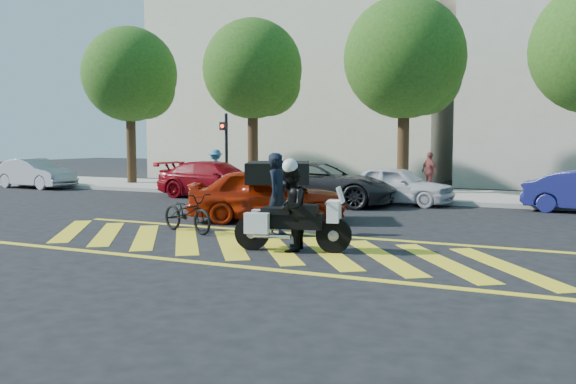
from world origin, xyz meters
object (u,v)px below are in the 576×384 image
at_px(officer_bike, 278,194).
at_px(parked_mid_left, 318,184).
at_px(parked_mid_right, 397,185).
at_px(red_convertible, 268,195).
at_px(bicycle, 187,213).
at_px(parked_far_left, 35,173).
at_px(officer_moto, 290,209).
at_px(police_motorcycle, 291,223).
at_px(parked_left, 217,180).

xyz_separation_m(officer_bike, parked_mid_left, (-1.58, 6.34, -0.23)).
bearing_deg(parked_mid_right, red_convertible, 167.97).
xyz_separation_m(bicycle, red_convertible, (0.86, 2.51, 0.25)).
height_order(red_convertible, parked_far_left, red_convertible).
bearing_deg(bicycle, parked_mid_left, 15.02).
bearing_deg(officer_moto, red_convertible, -160.15).
xyz_separation_m(officer_bike, parked_far_left, (-15.80, 7.54, -0.28)).
bearing_deg(parked_mid_left, police_motorcycle, -167.88).
xyz_separation_m(police_motorcycle, parked_left, (-7.10, 8.79, 0.12)).
bearing_deg(red_convertible, parked_mid_left, -19.12).
height_order(bicycle, red_convertible, red_convertible).
xyz_separation_m(officer_moto, parked_far_left, (-16.88, 9.22, -0.18)).
height_order(officer_bike, red_convertible, officer_bike).
bearing_deg(officer_moto, parked_far_left, -131.33).
distance_m(police_motorcycle, parked_mid_left, 8.46).
height_order(bicycle, police_motorcycle, police_motorcycle).
height_order(officer_moto, red_convertible, officer_moto).
distance_m(red_convertible, parked_mid_right, 6.05).
relative_size(bicycle, police_motorcycle, 0.77).
bearing_deg(parked_left, parked_mid_right, -83.45).
relative_size(police_motorcycle, officer_moto, 1.37).
height_order(officer_bike, parked_far_left, officer_bike).
bearing_deg(police_motorcycle, parked_left, 116.25).
height_order(bicycle, parked_far_left, parked_far_left).
bearing_deg(officer_bike, bicycle, 104.25).
bearing_deg(red_convertible, parked_mid_right, -42.55).
bearing_deg(police_motorcycle, parked_far_left, 138.67).
bearing_deg(parked_left, officer_bike, -138.56).
bearing_deg(police_motorcycle, officer_bike, 110.23).
bearing_deg(bicycle, red_convertible, 0.84).
bearing_deg(parked_mid_right, parked_far_left, 98.12).
distance_m(officer_moto, parked_far_left, 19.24).
height_order(police_motorcycle, parked_mid_right, parked_mid_right).
xyz_separation_m(police_motorcycle, parked_mid_left, (-2.68, 8.03, 0.16)).
relative_size(red_convertible, parked_far_left, 1.05).
bearing_deg(officer_bike, parked_mid_left, 15.56).
height_order(officer_bike, parked_mid_left, officer_bike).
bearing_deg(officer_bike, parked_far_left, 66.03).
relative_size(officer_moto, parked_mid_right, 0.44).
height_order(police_motorcycle, parked_far_left, parked_far_left).
bearing_deg(parked_mid_right, officer_bike, -177.93).
distance_m(officer_bike, parked_mid_right, 7.77).
bearing_deg(bicycle, parked_left, 46.71).
relative_size(officer_bike, parked_far_left, 0.47).
xyz_separation_m(bicycle, officer_moto, (3.23, -1.20, 0.37)).
bearing_deg(parked_left, officer_moto, -139.90).
relative_size(police_motorcycle, red_convertible, 0.55).
bearing_deg(officer_moto, police_motorcycle, 50.84).
xyz_separation_m(officer_bike, police_motorcycle, (1.09, -1.69, -0.39)).
bearing_deg(parked_far_left, parked_mid_right, -85.16).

